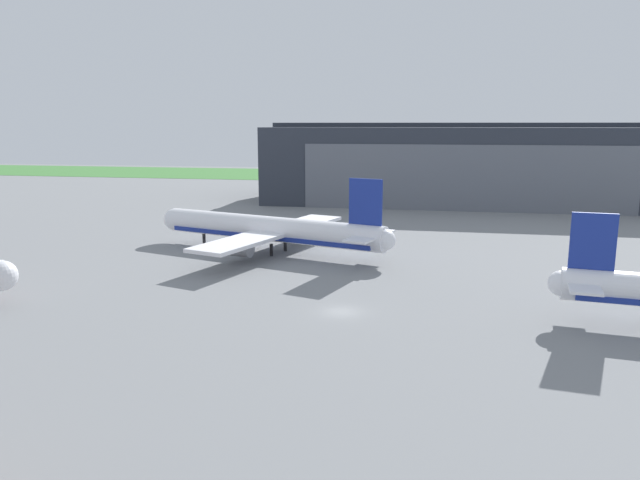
{
  "coord_description": "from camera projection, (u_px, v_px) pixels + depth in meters",
  "views": [
    {
      "loc": [
        9.8,
        -64.07,
        21.02
      ],
      "look_at": [
        -5.25,
        14.28,
        5.4
      ],
      "focal_mm": 33.31,
      "sensor_mm": 36.0,
      "label": 1
    }
  ],
  "objects": [
    {
      "name": "ground_plane",
      "position": [
        342.0,
        312.0,
        67.6
      ],
      "size": [
        440.0,
        440.0,
        0.0
      ],
      "primitive_type": "plane",
      "color": "slate"
    },
    {
      "name": "grass_field_strip",
      "position": [
        410.0,
        176.0,
        242.76
      ],
      "size": [
        440.0,
        56.0,
        0.08
      ],
      "primitive_type": "cube",
      "color": "#3F7A38",
      "rests_on": "ground_plane"
    },
    {
      "name": "maintenance_hangar",
      "position": [
        462.0,
        164.0,
        161.84
      ],
      "size": [
        104.17,
        38.76,
        21.38
      ],
      "color": "#2D333D",
      "rests_on": "ground_plane"
    },
    {
      "name": "airliner_far_left",
      "position": [
        270.0,
        230.0,
        98.06
      ],
      "size": [
        42.64,
        37.22,
        13.03
      ],
      "color": "white",
      "rests_on": "ground_plane"
    }
  ]
}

